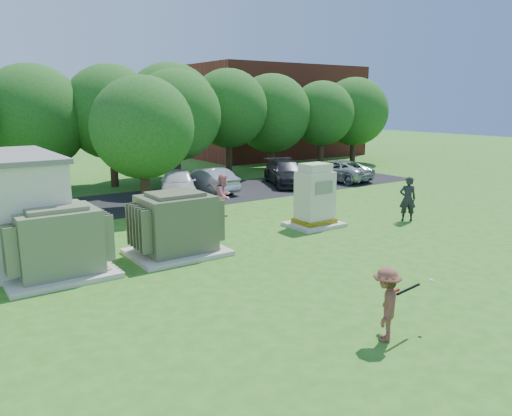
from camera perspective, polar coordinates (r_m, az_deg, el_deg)
ground at (r=14.61m, az=8.99°, el=-7.71°), size 120.00×120.00×0.00m
brick_building at (r=46.07m, az=2.32°, el=10.94°), size 15.00×8.00×8.00m
parking_strip at (r=29.09m, az=0.79°, el=2.37°), size 20.00×6.00×0.01m
transformer_left at (r=15.25m, az=-21.76°, el=-3.78°), size 3.00×2.40×2.07m
transformer_right at (r=16.40m, az=-9.10°, el=-1.98°), size 3.00×2.40×2.07m
generator_cabinet at (r=19.99m, az=6.73°, el=1.03°), size 2.08×1.70×2.53m
picnic_table at (r=22.00m, az=-7.64°, el=0.22°), size 1.61×1.21×0.69m
batter at (r=10.87m, az=14.64°, el=-10.61°), size 1.16×1.10×1.58m
person_by_generator at (r=21.69m, az=16.94°, el=1.00°), size 0.82×0.78×1.88m
person_at_picnic at (r=21.41m, az=-3.71°, el=1.38°), size 1.16×1.08×1.89m
car_white at (r=26.24m, az=-8.89°, el=2.81°), size 3.40×4.74×1.50m
car_silver_a at (r=27.55m, az=-5.41°, el=3.19°), size 1.64×4.19×1.36m
car_dark at (r=29.95m, az=3.50°, el=4.02°), size 3.87×5.38×1.45m
car_silver_b at (r=31.91m, az=9.16°, el=4.26°), size 2.92×4.99×1.30m
batting_equipment at (r=11.18m, az=17.17°, el=-8.74°), size 1.21×0.22×0.12m
tree_row at (r=30.59m, az=-12.99°, el=10.36°), size 41.30×13.30×7.30m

